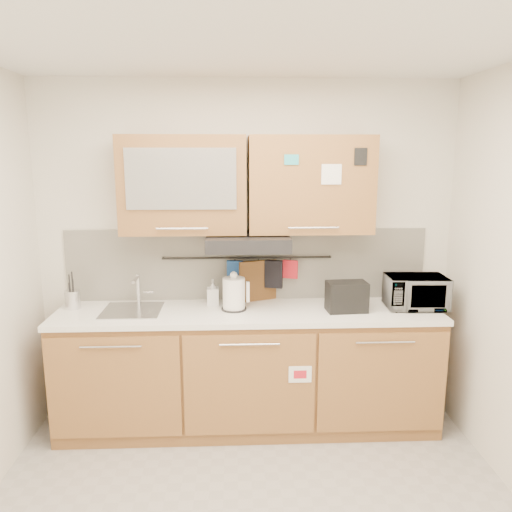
{
  "coord_description": "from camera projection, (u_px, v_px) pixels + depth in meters",
  "views": [
    {
      "loc": [
        -0.1,
        -2.33,
        2.04
      ],
      "look_at": [
        0.05,
        1.05,
        1.35
      ],
      "focal_mm": 35.0,
      "sensor_mm": 36.0,
      "label": 1
    }
  ],
  "objects": [
    {
      "name": "ceiling",
      "position": [
        255.0,
        24.0,
        2.17
      ],
      "size": [
        3.2,
        3.2,
        0.0
      ],
      "primitive_type": "plane",
      "rotation": [
        3.14,
        0.0,
        0.0
      ],
      "color": "white",
      "rests_on": "wall_back"
    },
    {
      "name": "wall_back",
      "position": [
        247.0,
        252.0,
        3.9
      ],
      "size": [
        3.2,
        0.0,
        3.2
      ],
      "primitive_type": "plane",
      "rotation": [
        1.57,
        0.0,
        0.0
      ],
      "color": "silver",
      "rests_on": "ground"
    },
    {
      "name": "base_cabinet",
      "position": [
        248.0,
        375.0,
        3.78
      ],
      "size": [
        2.8,
        0.64,
        0.88
      ],
      "color": "olive",
      "rests_on": "floor"
    },
    {
      "name": "countertop",
      "position": [
        248.0,
        313.0,
        3.68
      ],
      "size": [
        2.82,
        0.62,
        0.04
      ],
      "primitive_type": "cube",
      "color": "white",
      "rests_on": "base_cabinet"
    },
    {
      "name": "backsplash",
      "position": [
        247.0,
        264.0,
        3.91
      ],
      "size": [
        2.8,
        0.02,
        0.56
      ],
      "primitive_type": "cube",
      "color": "silver",
      "rests_on": "countertop"
    },
    {
      "name": "upper_cabinets",
      "position": [
        247.0,
        185.0,
        3.62
      ],
      "size": [
        1.82,
        0.37,
        0.7
      ],
      "color": "olive",
      "rests_on": "wall_back"
    },
    {
      "name": "range_hood",
      "position": [
        248.0,
        242.0,
        3.63
      ],
      "size": [
        0.6,
        0.46,
        0.1
      ],
      "primitive_type": "cube",
      "color": "black",
      "rests_on": "upper_cabinets"
    },
    {
      "name": "sink",
      "position": [
        133.0,
        310.0,
        3.65
      ],
      "size": [
        0.42,
        0.4,
        0.26
      ],
      "color": "silver",
      "rests_on": "countertop"
    },
    {
      "name": "utensil_rail",
      "position": [
        247.0,
        258.0,
        3.86
      ],
      "size": [
        1.3,
        0.02,
        0.02
      ],
      "primitive_type": "cylinder",
      "rotation": [
        0.0,
        1.57,
        0.0
      ],
      "color": "black",
      "rests_on": "backsplash"
    },
    {
      "name": "utensil_crock",
      "position": [
        73.0,
        299.0,
        3.7
      ],
      "size": [
        0.12,
        0.12,
        0.28
      ],
      "rotation": [
        0.0,
        0.0,
        0.08
      ],
      "color": "silver",
      "rests_on": "countertop"
    },
    {
      "name": "kettle",
      "position": [
        234.0,
        294.0,
        3.66
      ],
      "size": [
        0.21,
        0.19,
        0.29
      ],
      "rotation": [
        0.0,
        0.0,
        0.15
      ],
      "color": "white",
      "rests_on": "countertop"
    },
    {
      "name": "toaster",
      "position": [
        347.0,
        296.0,
        3.63
      ],
      "size": [
        0.3,
        0.19,
        0.22
      ],
      "rotation": [
        0.0,
        0.0,
        0.07
      ],
      "color": "black",
      "rests_on": "countertop"
    },
    {
      "name": "microwave",
      "position": [
        416.0,
        292.0,
        3.71
      ],
      "size": [
        0.44,
        0.31,
        0.24
      ],
      "primitive_type": "imported",
      "rotation": [
        0.0,
        0.0,
        -0.04
      ],
      "color": "#999999",
      "rests_on": "countertop"
    },
    {
      "name": "soap_bottle",
      "position": [
        213.0,
        292.0,
        3.78
      ],
      "size": [
        0.09,
        0.09,
        0.2
      ],
      "primitive_type": "imported",
      "rotation": [
        0.0,
        0.0,
        0.02
      ],
      "color": "#999999",
      "rests_on": "countertop"
    },
    {
      "name": "cutting_board",
      "position": [
        259.0,
        285.0,
        3.89
      ],
      "size": [
        0.31,
        0.14,
        0.39
      ],
      "primitive_type": "cube",
      "rotation": [
        0.0,
        0.0,
        0.37
      ],
      "color": "brown",
      "rests_on": "utensil_rail"
    },
    {
      "name": "oven_mitt",
      "position": [
        235.0,
        274.0,
        3.87
      ],
      "size": [
        0.13,
        0.05,
        0.21
      ],
      "primitive_type": "cube",
      "rotation": [
        0.0,
        0.0,
        -0.16
      ],
      "color": "#1F4991",
      "rests_on": "utensil_rail"
    },
    {
      "name": "dark_pouch",
      "position": [
        274.0,
        274.0,
        3.88
      ],
      "size": [
        0.14,
        0.08,
        0.22
      ],
      "primitive_type": "cube",
      "rotation": [
        0.0,
        0.0,
        -0.29
      ],
      "color": "black",
      "rests_on": "utensil_rail"
    },
    {
      "name": "pot_holder",
      "position": [
        290.0,
        269.0,
        3.88
      ],
      "size": [
        0.11,
        0.06,
        0.14
      ],
      "primitive_type": "cube",
      "rotation": [
        0.0,
        0.0,
        -0.39
      ],
      "color": "red",
      "rests_on": "utensil_rail"
    }
  ]
}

